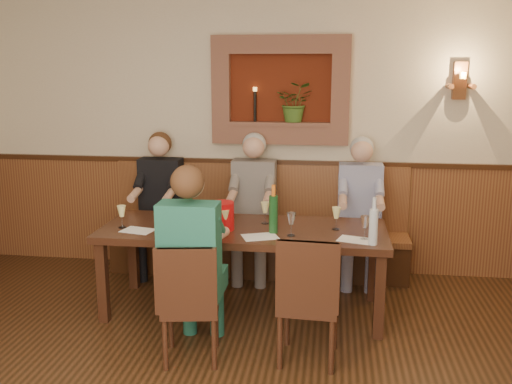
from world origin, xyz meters
TOP-DOWN VIEW (x-y plane):
  - room_shell at (0.00, 0.00)m, footprint 6.04×6.04m
  - wainscoting at (0.00, -0.00)m, footprint 6.02×6.02m
  - wall_niche at (0.24, 2.94)m, footprint 1.36×0.30m
  - wall_sconce at (1.90, 2.93)m, footprint 0.25×0.20m
  - dining_table at (0.00, 1.85)m, footprint 2.40×0.90m
  - bench at (0.00, 2.79)m, footprint 3.00×0.45m
  - chair_near_left at (-0.24, 0.96)m, footprint 0.46×0.46m
  - chair_near_right at (0.59, 1.06)m, footprint 0.44×0.44m
  - person_bench_left at (-1.00, 2.69)m, footprint 0.43×0.52m
  - person_bench_mid at (-0.04, 2.69)m, footprint 0.43×0.53m
  - person_bench_right at (1.01, 2.69)m, footprint 0.42×0.52m
  - person_chair_front at (-0.25, 1.07)m, footprint 0.42×0.52m
  - spittoon_bucket at (-0.17, 1.77)m, footprint 0.23×0.23m
  - wine_bottle_green_a at (0.27, 1.73)m, footprint 0.09×0.09m
  - wine_bottle_green_b at (-0.48, 1.87)m, footprint 0.10×0.10m
  - water_bottle at (1.05, 1.52)m, footprint 0.07×0.07m
  - tasting_sheet_a at (-0.86, 1.64)m, footprint 0.29×0.24m
  - tasting_sheet_b at (0.17, 1.60)m, footprint 0.33×0.29m
  - tasting_sheet_c at (0.92, 1.62)m, footprint 0.30×0.25m
  - tasting_sheet_d at (-0.31, 1.57)m, footprint 0.32×0.28m
  - wine_glass_0 at (0.42, 1.67)m, footprint 0.08×0.08m
  - wine_glass_1 at (-1.02, 1.71)m, footprint 0.08×0.08m
  - wine_glass_2 at (-0.13, 1.69)m, footprint 0.08×0.08m
  - wine_glass_3 at (0.17, 2.00)m, footprint 0.08×0.08m
  - wine_glass_4 at (-0.70, 1.98)m, footprint 0.08×0.08m
  - wine_glass_5 at (1.00, 1.64)m, footprint 0.08×0.08m
  - wine_glass_6 at (-0.32, 1.92)m, footprint 0.08×0.08m
  - wine_glass_7 at (-0.24, 1.59)m, footprint 0.08×0.08m
  - wine_glass_8 at (-0.57, 1.67)m, footprint 0.08×0.08m
  - wine_glass_9 at (0.78, 1.90)m, footprint 0.08×0.08m

SIDE VIEW (x-z plane):
  - chair_near_left at x=-0.24m, z-range -0.19..0.71m
  - chair_near_right at x=0.59m, z-range -0.20..0.75m
  - bench at x=0.00m, z-range -0.23..0.88m
  - wainscoting at x=0.00m, z-range 0.01..1.16m
  - person_bench_right at x=1.01m, z-range -0.12..1.30m
  - person_chair_front at x=-0.25m, z-range -0.12..1.31m
  - person_bench_left at x=-1.00m, z-range -0.12..1.32m
  - person_bench_mid at x=-0.04m, z-range -0.12..1.32m
  - dining_table at x=0.00m, z-range 0.30..1.05m
  - tasting_sheet_a at x=-0.86m, z-range 0.75..0.75m
  - tasting_sheet_b at x=0.17m, z-range 0.75..0.75m
  - tasting_sheet_c at x=0.92m, z-range 0.75..0.75m
  - tasting_sheet_d at x=-0.31m, z-range 0.75..0.75m
  - wine_glass_0 at x=0.42m, z-range 0.75..0.94m
  - wine_glass_1 at x=-1.02m, z-range 0.75..0.94m
  - wine_glass_2 at x=-0.13m, z-range 0.75..0.94m
  - wine_glass_3 at x=0.17m, z-range 0.75..0.94m
  - wine_glass_4 at x=-0.70m, z-range 0.75..0.94m
  - wine_glass_5 at x=1.00m, z-range 0.75..0.94m
  - wine_glass_6 at x=-0.32m, z-range 0.75..0.94m
  - wine_glass_7 at x=-0.24m, z-range 0.75..0.94m
  - wine_glass_8 at x=-0.57m, z-range 0.75..0.94m
  - wine_glass_9 at x=0.78m, z-range 0.75..0.94m
  - spittoon_bucket at x=-0.17m, z-range 0.75..0.98m
  - water_bottle at x=1.05m, z-range 0.71..1.08m
  - wine_bottle_green_a at x=0.27m, z-range 0.71..1.12m
  - wine_bottle_green_b at x=-0.48m, z-range 0.71..1.12m
  - wall_niche at x=0.24m, z-range 1.28..2.34m
  - room_shell at x=0.00m, z-range 0.48..3.30m
  - wall_sconce at x=1.90m, z-range 1.77..2.12m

